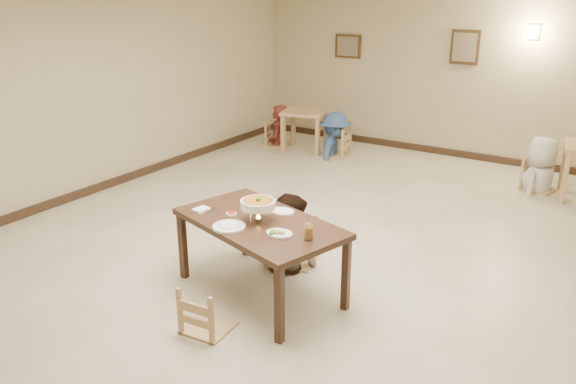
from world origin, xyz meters
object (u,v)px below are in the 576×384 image
Objects in this scene: bg_diner_a at (278,105)px; bg_diner_b at (336,112)px; drink_glass at (308,232)px; main_diner at (289,194)px; bg_table_left at (305,117)px; bg_chair_lr at (335,128)px; bg_chair_ll at (278,122)px; bg_chair_rl at (542,161)px; bg_diner_c at (546,137)px; chair_near at (207,287)px; main_table at (259,228)px; curry_warmer at (258,204)px; chair_far at (295,223)px.

bg_diner_b is at bearing 64.32° from bg_diner_a.
main_diner is at bearing 132.01° from drink_glass.
bg_table_left is at bearing -50.16° from main_diner.
bg_chair_lr is at bearing -57.45° from main_diner.
bg_chair_ll is 0.99× the size of bg_chair_rl.
bg_chair_rl is 0.38m from bg_diner_c.
bg_chair_rl is 3.62m from bg_diner_b.
bg_chair_lr is at bearing -78.15° from chair_near.
chair_near is 0.54× the size of bg_diner_a.
bg_diner_b is (-1.76, 4.91, 0.11)m from main_table.
main_diner reaches higher than curry_warmer.
bg_table_left is 0.68m from bg_diner_b.
chair_near is 6.20m from bg_table_left.
bg_diner_a is (-3.06, 5.75, 0.38)m from chair_near.
bg_chair_ll is (-3.01, 4.17, -0.02)m from chair_far.
main_diner reaches higher than drink_glass.
bg_diner_a is at bearing 112.04° from chair_far.
bg_chair_lr reaches higher than drink_glass.
bg_table_left is 4.27m from bg_chair_rl.
main_diner is 4.38× the size of curry_warmer.
bg_chair_ll is at bearing -43.98° from main_diner.
drink_glass reaches higher than main_table.
curry_warmer is 0.40× the size of bg_table_left.
bg_diner_a is (-1.32, 0.04, 0.29)m from bg_chair_lr.
bg_chair_lr is (0.66, -0.00, -0.13)m from bg_table_left.
bg_diner_b is 3.60m from bg_diner_c.
chair_far is 6.06× the size of drink_glass.
bg_chair_lr is (-1.67, 4.21, -0.33)m from main_diner.
bg_table_left is (-2.35, 4.14, 0.17)m from chair_far.
bg_chair_ll is 1.37m from bg_diner_b.
bg_diner_b reaches higher than chair_far.
main_table is 5.25m from bg_diner_c.
drink_glass is at bearing -8.63° from curry_warmer.
main_diner is at bearing -61.10° from bg_table_left.
chair_far is 0.37m from main_diner.
bg_chair_lr is at bearing -75.97° from bg_diner_c.
chair_far is 1.03× the size of bg_chair_rl.
chair_near is (-0.02, -0.81, -0.28)m from main_table.
bg_chair_rl is at bearing 85.49° from main_table.
curry_warmer is 0.23× the size of bg_diner_c.
main_table reaches higher than bg_table_left.
drink_glass reaches higher than bg_chair_rl.
bg_chair_lr is 0.31m from bg_diner_b.
chair_far is 1.20m from drink_glass.
bg_diner_a is 4.92m from bg_diner_c.
main_table is 1.13× the size of bg_diner_c.
chair_far is 1.58m from chair_near.
main_table is 0.85m from chair_near.
bg_chair_lr is at bearing 104.63° from bg_chair_rl.
main_diner reaches higher than bg_chair_ll.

